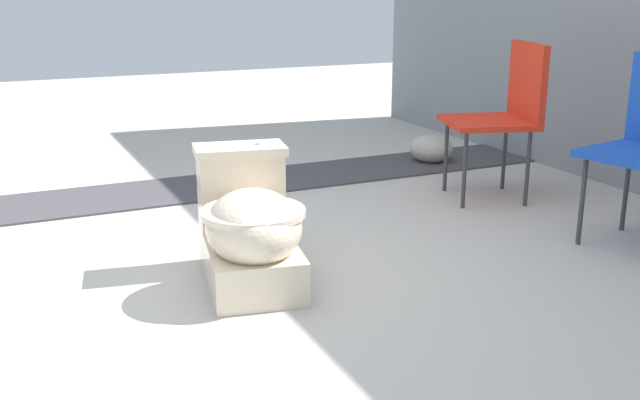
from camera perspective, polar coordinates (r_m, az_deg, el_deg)
name	(u,v)px	position (r m, az deg, el deg)	size (l,w,h in m)	color
ground_plane	(232,281)	(3.00, -6.68, -6.16)	(14.00, 14.00, 0.00)	#B7B2A8
gravel_strip	(239,183)	(4.40, -6.22, 1.28)	(0.56, 8.00, 0.01)	#423F44
toilet	(250,229)	(2.90, -5.37, -2.22)	(0.69, 0.48, 0.52)	beige
folding_chair_left	(507,105)	(4.12, 14.06, 7.06)	(0.55, 0.55, 0.83)	red
boulder_near	(431,149)	(4.95, 8.47, 3.88)	(0.29, 0.28, 0.18)	#ADA899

